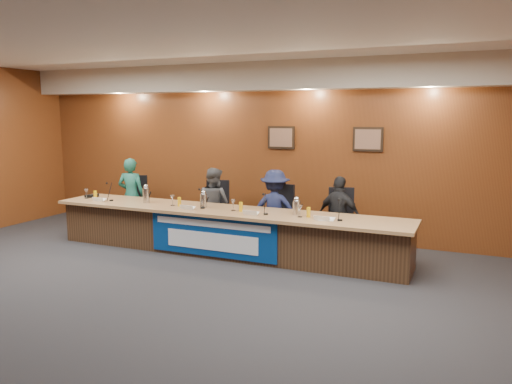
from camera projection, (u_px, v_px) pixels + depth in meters
floor at (134, 303)px, 6.09m from camera, size 10.00×10.00×0.00m
ceiling at (123, 31)px, 5.59m from camera, size 10.00×8.00×0.04m
wall_back at (262, 150)px, 9.46m from camera, size 10.00×0.04×3.20m
soffit at (257, 77)px, 9.02m from camera, size 10.00×0.50×0.50m
dais_body at (224, 233)px, 8.21m from camera, size 6.00×0.80×0.70m
dais_top at (222, 211)px, 8.10m from camera, size 6.10×0.95×0.05m
banner at (212, 236)px, 7.83m from camera, size 2.20×0.02×0.65m
banner_text_upper at (211, 224)px, 7.78m from camera, size 2.00×0.01×0.10m
banner_text_lower at (212, 242)px, 7.83m from camera, size 1.60×0.01×0.28m
wall_photo_left at (281, 138)px, 9.24m from camera, size 0.52×0.04×0.42m
wall_photo_right at (368, 139)px, 8.60m from camera, size 0.52×0.04×0.42m
panelist_a at (131, 195)px, 9.67m from camera, size 0.59×0.46×1.45m
panelist_b at (214, 205)px, 8.96m from camera, size 0.74×0.62×1.34m
panelist_c at (275, 209)px, 8.49m from camera, size 0.96×0.67×1.35m
panelist_d at (339, 216)px, 8.05m from camera, size 0.81×0.49×1.30m
office_chair_a at (135, 207)px, 9.80m from camera, size 0.64×0.64×0.08m
office_chair_b at (216, 214)px, 9.08m from camera, size 0.62×0.62×0.08m
office_chair_c at (277, 219)px, 8.61m from camera, size 0.55×0.55×0.08m
office_chair_d at (341, 225)px, 8.17m from camera, size 0.58×0.58×0.08m
nameplate_a at (98, 199)px, 8.82m from camera, size 0.24×0.08×0.10m
microphone_a at (111, 200)px, 8.88m from camera, size 0.07×0.07×0.02m
juice_glass_a at (95, 195)px, 9.08m from camera, size 0.06×0.06×0.15m
water_glass_a at (86, 194)px, 9.11m from camera, size 0.08×0.08×0.18m
nameplate_b at (187, 207)px, 8.06m from camera, size 0.24×0.08×0.10m
microphone_b at (203, 208)px, 8.17m from camera, size 0.07×0.07×0.02m
juice_glass_b at (179, 202)px, 8.36m from camera, size 0.06×0.06×0.15m
water_glass_b at (173, 200)px, 8.40m from camera, size 0.08×0.08×0.18m
nameplate_c at (250, 212)px, 7.62m from camera, size 0.24×0.08×0.10m
microphone_c at (266, 214)px, 7.67m from camera, size 0.07×0.07×0.02m
juice_glass_c at (241, 207)px, 7.91m from camera, size 0.06×0.06×0.15m
water_glass_c at (233, 205)px, 7.96m from camera, size 0.08×0.08×0.18m
nameplate_d at (322, 218)px, 7.21m from camera, size 0.24×0.08×0.10m
microphone_d at (340, 220)px, 7.22m from camera, size 0.07×0.07×0.02m
juice_glass_d at (308, 212)px, 7.46m from camera, size 0.06×0.06×0.15m
water_glass_d at (300, 211)px, 7.47m from camera, size 0.08×0.08×0.18m
carafe_left at (146, 195)px, 8.67m from camera, size 0.12×0.12×0.26m
carafe_mid at (204, 201)px, 8.24m from camera, size 0.12×0.12×0.23m
carafe_right at (297, 208)px, 7.65m from camera, size 0.12×0.12×0.22m
speakerphone at (93, 196)px, 9.26m from camera, size 0.32×0.32×0.05m
paper_stack at (327, 219)px, 7.34m from camera, size 0.26×0.33×0.01m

